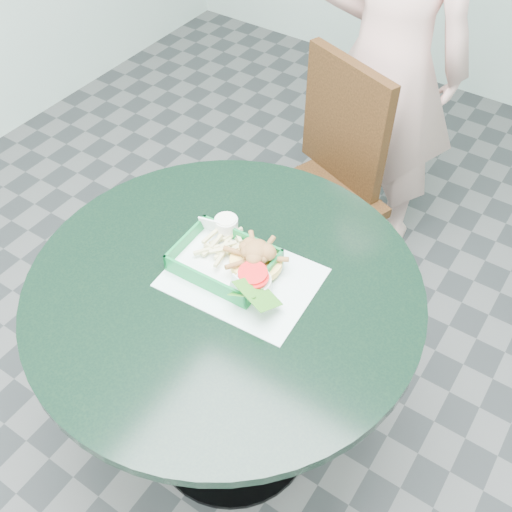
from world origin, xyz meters
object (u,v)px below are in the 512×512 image
Objects in this scene: dining_chair at (328,175)px; diner_person at (390,53)px; food_basket at (225,268)px; cafe_table at (227,330)px; sauce_ramekin at (228,229)px; crab_sandwich at (256,262)px.

dining_chair is 0.48m from diner_person.
dining_chair is 0.77m from food_basket.
cafe_table is at bearing -61.28° from dining_chair.
food_basket is 0.11m from sauce_ramekin.
diner_person reaches higher than cafe_table.
sauce_ramekin is at bearing -67.06° from dining_chair.
dining_chair reaches higher than crab_sandwich.
crab_sandwich reaches higher than cafe_table.
crab_sandwich is (0.04, 0.08, 0.22)m from cafe_table.
diner_person reaches higher than sauce_ramekin.
dining_chair is at bearing 92.92° from sauce_ramekin.
dining_chair reaches higher than cafe_table.
food_basket is at bearing -151.80° from crab_sandwich.
crab_sandwich is (0.16, -0.69, 0.27)m from dining_chair.
crab_sandwich reaches higher than food_basket.
cafe_table is 0.79m from dining_chair.
cafe_table is at bearing -58.26° from sauce_ramekin.
sauce_ramekin is (0.02, -1.00, -0.04)m from diner_person.
sauce_ramekin reaches higher than food_basket.
crab_sandwich is (0.14, -1.06, -0.04)m from diner_person.
diner_person reaches higher than crab_sandwich.
sauce_ramekin is at bearing 156.08° from crab_sandwich.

